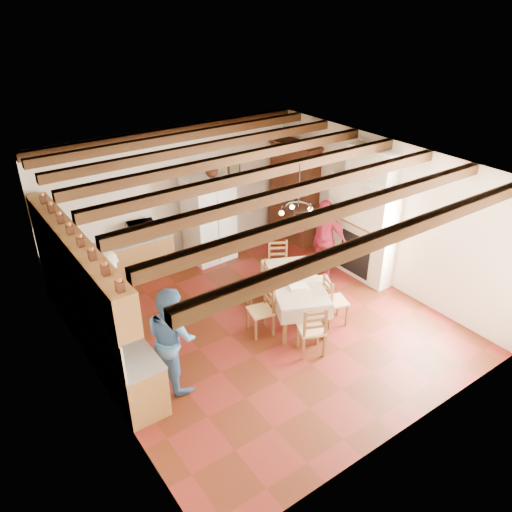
{
  "coord_description": "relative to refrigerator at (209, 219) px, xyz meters",
  "views": [
    {
      "loc": [
        -4.47,
        -6.15,
        5.55
      ],
      "look_at": [
        0.1,
        0.3,
        1.25
      ],
      "focal_mm": 35.0,
      "sensor_mm": 36.0,
      "label": 1
    }
  ],
  "objects": [
    {
      "name": "lower_cabinets_back",
      "position": [
        -2.1,
        0.2,
        -0.54
      ],
      "size": [
        2.3,
        0.6,
        0.86
      ],
      "primitive_type": "cube",
      "color": "olive",
      "rests_on": "ground"
    },
    {
      "name": "dining_table",
      "position": [
        0.08,
        -2.93,
        -0.27
      ],
      "size": [
        1.57,
        2.0,
        0.78
      ],
      "rotation": [
        0.0,
        0.0,
        -0.43
      ],
      "color": "beige",
      "rests_on": "floor"
    },
    {
      "name": "countertop_left",
      "position": [
        -3.25,
        -1.7,
        -0.09
      ],
      "size": [
        0.62,
        4.3,
        0.04
      ],
      "primitive_type": "cube",
      "color": "slate",
      "rests_on": "lower_cabinets_left"
    },
    {
      "name": "fridge_vase",
      "position": [
        0.12,
        0.0,
        1.12
      ],
      "size": [
        0.32,
        0.32,
        0.29
      ],
      "primitive_type": "imported",
      "rotation": [
        0.0,
        0.0,
        -0.15
      ],
      "color": "#391D13",
      "rests_on": "refrigerator"
    },
    {
      "name": "chair_end_near",
      "position": [
        -0.35,
        -3.92,
        -0.49
      ],
      "size": [
        0.55,
        0.54,
        0.96
      ],
      "primitive_type": null,
      "rotation": [
        0.0,
        0.0,
        2.72
      ],
      "color": "brown",
      "rests_on": "floor"
    },
    {
      "name": "fireplace",
      "position": [
        2.17,
        -2.55,
        0.43
      ],
      "size": [
        0.56,
        1.6,
        2.8
      ],
      "primitive_type": null,
      "color": "beige",
      "rests_on": "ground"
    },
    {
      "name": "person_woman_blue",
      "position": [
        -2.57,
        -3.23,
        -0.11
      ],
      "size": [
        0.73,
        0.89,
        1.72
      ],
      "primitive_type": "imported",
      "rotation": [
        0.0,
        0.0,
        1.66
      ],
      "color": "#3C6AA2",
      "rests_on": "floor"
    },
    {
      "name": "chair_right_near",
      "position": [
        0.58,
        -3.51,
        -0.49
      ],
      "size": [
        0.51,
        0.52,
        0.96
      ],
      "primitive_type": null,
      "rotation": [
        0.0,
        0.0,
        1.25
      ],
      "color": "brown",
      "rests_on": "floor"
    },
    {
      "name": "chair_right_far",
      "position": [
        0.8,
        -2.84,
        -0.49
      ],
      "size": [
        0.55,
        0.56,
        0.96
      ],
      "primitive_type": null,
      "rotation": [
        0.0,
        0.0,
        1.07
      ],
      "color": "brown",
      "rests_on": "floor"
    },
    {
      "name": "chair_left_near",
      "position": [
        -0.73,
        -2.98,
        -0.49
      ],
      "size": [
        0.48,
        0.49,
        0.96
      ],
      "primitive_type": null,
      "rotation": [
        0.0,
        0.0,
        -1.78
      ],
      "color": "brown",
      "rests_on": "floor"
    },
    {
      "name": "person_woman_red",
      "position": [
        1.51,
        -2.1,
        -0.09
      ],
      "size": [
        0.82,
        1.12,
        1.77
      ],
      "primitive_type": "imported",
      "rotation": [
        0.0,
        0.0,
        -1.14
      ],
      "color": "#A91F39",
      "rests_on": "floor"
    },
    {
      "name": "chandelier",
      "position": [
        0.08,
        -2.93,
        1.28
      ],
      "size": [
        0.47,
        0.47,
        0.03
      ],
      "primitive_type": "torus",
      "color": "black",
      "rests_on": "ground"
    },
    {
      "name": "person_man",
      "position": [
        -2.99,
        -2.08,
        0.02
      ],
      "size": [
        0.55,
        0.77,
        1.98
      ],
      "primitive_type": "imported",
      "rotation": [
        0.0,
        0.0,
        1.69
      ],
      "color": "silver",
      "rests_on": "floor"
    },
    {
      "name": "ceiling",
      "position": [
        -0.55,
        -2.75,
        2.04
      ],
      "size": [
        6.0,
        6.5,
        0.02
      ],
      "primitive_type": "cube",
      "color": "white",
      "rests_on": "ground"
    },
    {
      "name": "refrigerator",
      "position": [
        0.0,
        0.0,
        0.0
      ],
      "size": [
        1.0,
        0.84,
        1.94
      ],
      "primitive_type": "cube",
      "rotation": [
        0.0,
        0.0,
        0.04
      ],
      "color": "white",
      "rests_on": "floor"
    },
    {
      "name": "wall_right",
      "position": [
        2.46,
        -2.75,
        0.53
      ],
      "size": [
        0.02,
        6.5,
        3.0
      ],
      "primitive_type": "cube",
      "color": "silver",
      "rests_on": "ground"
    },
    {
      "name": "backsplash_back",
      "position": [
        -2.1,
        0.49,
        0.23
      ],
      "size": [
        2.3,
        0.03,
        0.6
      ],
      "primitive_type": "cube",
      "color": "#EFE3CF",
      "rests_on": "ground"
    },
    {
      "name": "microwave",
      "position": [
        -1.52,
        0.2,
        0.08
      ],
      "size": [
        0.61,
        0.46,
        0.31
      ],
      "primitive_type": "imported",
      "rotation": [
        0.0,
        0.0,
        -0.16
      ],
      "color": "silver",
      "rests_on": "countertop_back"
    },
    {
      "name": "upper_cabinets",
      "position": [
        -3.38,
        -1.7,
        0.88
      ],
      "size": [
        0.35,
        4.2,
        0.7
      ],
      "primitive_type": "cube",
      "color": "olive",
      "rests_on": "ground"
    },
    {
      "name": "chair_end_far",
      "position": [
        0.54,
        -1.87,
        -0.49
      ],
      "size": [
        0.56,
        0.56,
        0.96
      ],
      "primitive_type": null,
      "rotation": [
        0.0,
        0.0,
        -0.53
      ],
      "color": "brown",
      "rests_on": "floor"
    },
    {
      "name": "wall_back",
      "position": [
        -0.55,
        0.51,
        0.53
      ],
      "size": [
        6.0,
        0.02,
        3.0
      ],
      "primitive_type": "cube",
      "color": "silver",
      "rests_on": "ground"
    },
    {
      "name": "wall_picture",
      "position": [
        1.0,
        0.48,
        0.88
      ],
      "size": [
        0.34,
        0.03,
        0.42
      ],
      "primitive_type": "cube",
      "color": "#2E2413",
      "rests_on": "ground"
    },
    {
      "name": "ceiling_beams",
      "position": [
        -0.55,
        -2.75,
        1.94
      ],
      "size": [
        6.0,
        6.3,
        0.16
      ],
      "primitive_type": null,
      "color": "#3C1E12",
      "rests_on": "ground"
    },
    {
      "name": "chair_left_far",
      "position": [
        -0.31,
        -2.31,
        -0.49
      ],
      "size": [
        0.54,
        0.55,
        0.96
      ],
      "primitive_type": null,
      "rotation": [
        0.0,
        0.0,
        -1.99
      ],
      "color": "brown",
      "rests_on": "floor"
    },
    {
      "name": "wall_front",
      "position": [
        -0.55,
        -6.01,
        0.53
      ],
      "size": [
        6.0,
        0.02,
        3.0
      ],
      "primitive_type": "cube",
      "color": "silver",
      "rests_on": "ground"
    },
    {
      "name": "wall_left",
      "position": [
        -3.56,
        -2.75,
        0.53
      ],
      "size": [
        0.02,
        6.5,
        3.0
      ],
      "primitive_type": "cube",
      "color": "silver",
      "rests_on": "ground"
    },
    {
      "name": "hutch",
      "position": [
        2.2,
        -0.32,
        0.23
      ],
      "size": [
        0.68,
        1.37,
        2.4
      ],
      "primitive_type": null,
      "rotation": [
        0.0,
        0.0,
        0.09
      ],
      "color": "#391D13",
      "rests_on": "floor"
    },
    {
      "name": "floor",
      "position": [
        -0.55,
        -2.75,
        -0.98
      ],
      "size": [
        6.0,
        6.5,
        0.02
      ],
      "primitive_type": "cube",
      "color": "#4F1D0E",
      "rests_on": "ground"
    },
    {
      "name": "backsplash_left",
      "position": [
        -3.54,
        -1.7,
        0.23
      ],
      "size": [
        0.03,
        4.3,
        0.6
      ],
      "primitive_type": "cube",
      "color": "#EFE3CF",
      "rests_on": "ground"
    },
    {
      "name": "lower_cabinets_left",
      "position": [
        -3.25,
        -1.7,
        -0.54
      ],
      "size": [
        0.6,
        4.3,
        0.86
      ],
      "primitive_type": "cube",
      "color": "olive",
      "rests_on": "ground"
    },
    {
      "name": "countertop_back",
      "position": [
        -2.1,
        0.2,
        -0.09
      ],
      "size": [
        2.34,
        0.62,
        0.04
      ],
      "primitive_type": "cube",
      "color": "slate",
      "rests_on": "lower_cabinets_back"
    }
  ]
}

